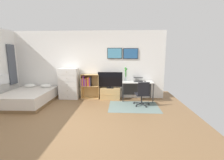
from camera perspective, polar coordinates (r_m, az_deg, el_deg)
ground_plane at (r=4.45m, az=-14.61°, el=-14.61°), size 7.20×7.20×0.00m
wall_back_with_posters at (r=6.43m, az=-8.43°, el=5.58°), size 6.12×0.09×2.70m
area_rug at (r=5.48m, az=7.96°, el=-9.63°), size 1.70×1.20×0.01m
bed at (r=6.41m, az=-28.22°, el=-5.64°), size 1.54×1.95×0.60m
dresser at (r=6.46m, az=-15.52°, el=-1.26°), size 0.76×0.46×1.24m
bookshelf at (r=6.33m, az=-8.58°, el=-1.55°), size 0.72×0.30×0.99m
tv_stand at (r=6.24m, az=-0.68°, el=-4.97°), size 0.79×0.41×0.45m
television at (r=6.10m, az=-0.70°, el=-0.03°), size 0.97×0.16×0.64m
desk at (r=6.17m, az=9.28°, el=-1.69°), size 1.18×0.58×0.74m
office_chair at (r=5.47m, az=11.14°, el=-4.78°), size 0.58×0.58×0.86m
laptop at (r=6.15m, az=9.62°, el=0.14°), size 0.36×0.39×0.16m
computer_mouse at (r=6.04m, az=12.06°, el=-0.53°), size 0.06×0.10×0.03m
bamboo_vase at (r=6.15m, az=5.08°, el=2.43°), size 0.11×0.10×0.53m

